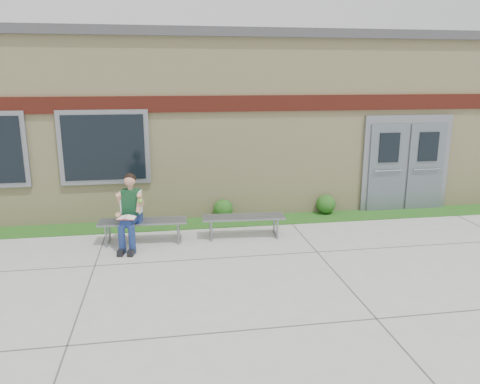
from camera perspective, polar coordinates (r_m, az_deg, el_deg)
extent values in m
plane|color=#9E9E99|center=(8.18, 3.78, -9.00)|extent=(80.00, 80.00, 0.00)
cube|color=#134914|center=(10.57, 0.59, -3.54)|extent=(16.00, 0.80, 0.02)
cube|color=beige|center=(13.50, -1.92, 8.90)|extent=(16.00, 6.00, 4.00)
cube|color=#3F3F42|center=(13.47, -1.99, 17.83)|extent=(16.20, 6.20, 0.20)
cube|color=maroon|center=(10.46, 0.27, 10.74)|extent=(16.00, 0.06, 0.35)
cube|color=slate|center=(10.47, -16.21, 5.24)|extent=(1.90, 0.08, 1.60)
cube|color=black|center=(10.43, -16.23, 5.21)|extent=(1.70, 0.04, 1.40)
cube|color=slate|center=(11.96, 19.55, 3.34)|extent=(2.20, 0.08, 2.30)
cube|color=slate|center=(11.70, 17.48, 2.78)|extent=(0.92, 0.06, 2.10)
cube|color=slate|center=(12.18, 21.69, 2.86)|extent=(0.92, 0.06, 2.10)
cube|color=slate|center=(9.35, -11.77, -3.52)|extent=(1.73, 0.56, 0.03)
cube|color=slate|center=(9.47, -15.85, -5.00)|extent=(0.07, 0.48, 0.39)
cube|color=slate|center=(9.41, -7.53, -4.71)|extent=(0.07, 0.48, 0.39)
cube|color=slate|center=(9.47, 0.43, -3.07)|extent=(1.69, 0.56, 0.03)
cube|color=slate|center=(9.45, -3.56, -4.57)|extent=(0.07, 0.46, 0.38)
cube|color=slate|center=(9.66, 4.32, -4.15)|extent=(0.07, 0.46, 0.38)
cube|color=navy|center=(9.28, -12.99, -3.06)|extent=(0.40, 0.32, 0.17)
cube|color=#0D321B|center=(9.18, -13.13, -1.16)|extent=(0.37, 0.27, 0.48)
sphere|color=tan|center=(9.07, -13.29, 1.38)|extent=(0.26, 0.26, 0.22)
sphere|color=black|center=(9.08, -13.26, 1.53)|extent=(0.27, 0.27, 0.23)
cylinder|color=navy|center=(9.05, -14.00, -3.42)|extent=(0.24, 0.46, 0.16)
cylinder|color=navy|center=(9.00, -12.85, -3.44)|extent=(0.24, 0.46, 0.16)
cylinder|color=navy|center=(8.91, -14.20, -5.66)|extent=(0.13, 0.13, 0.52)
cylinder|color=navy|center=(8.86, -13.03, -5.70)|extent=(0.13, 0.13, 0.52)
cube|color=black|center=(8.91, -14.25, -7.08)|extent=(0.16, 0.29, 0.10)
cube|color=black|center=(8.86, -13.07, -7.13)|extent=(0.16, 0.29, 0.10)
cylinder|color=tan|center=(9.16, -14.45, -0.86)|extent=(0.14, 0.25, 0.28)
cylinder|color=tan|center=(9.05, -12.04, -0.89)|extent=(0.14, 0.25, 0.28)
cube|color=white|center=(8.88, -13.68, -3.03)|extent=(0.36, 0.29, 0.02)
cube|color=#C84B50|center=(8.88, -13.67, -3.10)|extent=(0.36, 0.30, 0.01)
sphere|color=#6CBF32|center=(8.90, -12.07, -1.07)|extent=(0.09, 0.09, 0.09)
sphere|color=#134914|center=(10.67, -2.07, -2.08)|extent=(0.44, 0.44, 0.44)
sphere|color=#134914|center=(11.24, 10.44, -1.46)|extent=(0.45, 0.45, 0.45)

